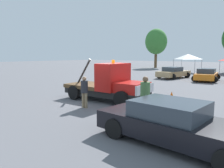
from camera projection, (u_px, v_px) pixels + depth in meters
ground_plane at (106, 100)px, 13.29m from camera, size 160.00×160.00×0.00m
tow_truck at (110, 85)px, 12.97m from camera, size 5.40×2.33×2.51m
foreground_car at (175, 124)px, 6.72m from camera, size 5.17×2.31×1.34m
person_near_truck at (145, 95)px, 9.30m from camera, size 0.41×0.41×1.85m
person_at_hood at (84, 90)px, 11.31m from camera, size 0.37×0.37×1.64m
parked_car_tan at (173, 73)px, 25.96m from camera, size 2.98×4.89×1.34m
parked_car_orange at (206, 75)px, 23.12m from camera, size 2.90×4.69×1.34m
canopy_tent_white at (188, 57)px, 34.20m from camera, size 3.35×3.35×2.88m
tree_center at (156, 42)px, 46.30m from camera, size 4.61×4.61×8.24m
traffic_cone at (172, 96)px, 13.28m from camera, size 0.40×0.40×0.55m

